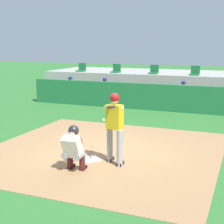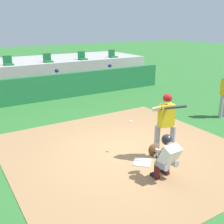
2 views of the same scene
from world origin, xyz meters
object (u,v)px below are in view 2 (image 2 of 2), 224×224
object	(u,v)px
catcher_crouched	(165,155)
stadium_seat_4	(82,57)
stadium_seat_3	(48,60)
home_plate	(142,162)
batter_at_plate	(166,122)
stadium_seat_5	(113,55)
dugout_player_3	(111,75)
stadium_seat_2	(8,62)
dugout_player_2	(58,81)

from	to	relation	value
catcher_crouched	stadium_seat_4	size ratio (longest dim) A/B	3.99
catcher_crouched	stadium_seat_3	bearing A→B (deg)	84.32
catcher_crouched	home_plate	bearing A→B (deg)	89.00
batter_at_plate	stadium_seat_5	distance (m)	11.29
dugout_player_3	stadium_seat_2	world-z (taller)	stadium_seat_2
dugout_player_2	dugout_player_3	world-z (taller)	same
dugout_player_2	dugout_player_3	xyz separation A→B (m)	(3.18, 0.00, 0.00)
catcher_crouched	stadium_seat_3	distance (m)	11.14
stadium_seat_2	home_plate	bearing A→B (deg)	-83.92
home_plate	stadium_seat_3	bearing A→B (deg)	83.92
catcher_crouched	stadium_seat_4	distance (m)	11.56
home_plate	catcher_crouched	distance (m)	1.05
dugout_player_2	stadium_seat_2	xyz separation A→B (m)	(-1.96, 2.03, 0.86)
batter_at_plate	dugout_player_2	world-z (taller)	batter_at_plate
dugout_player_3	stadium_seat_4	size ratio (longest dim) A/B	2.71
home_plate	stadium_seat_2	world-z (taller)	stadium_seat_2
home_plate	dugout_player_2	distance (m)	8.22
batter_at_plate	catcher_crouched	xyz separation A→B (m)	(-0.71, -0.81, -0.43)
home_plate	dugout_player_2	xyz separation A→B (m)	(0.87, 8.14, 0.65)
dugout_player_2	home_plate	bearing A→B (deg)	-96.12
stadium_seat_3	stadium_seat_4	xyz separation A→B (m)	(2.17, 0.00, 0.00)
batter_at_plate	dugout_player_2	xyz separation A→B (m)	(0.18, 8.20, -0.36)
home_plate	dugout_player_3	xyz separation A→B (m)	(4.05, 8.14, 0.65)
batter_at_plate	stadium_seat_2	xyz separation A→B (m)	(-1.77, 10.24, 0.50)
dugout_player_3	stadium_seat_2	xyz separation A→B (m)	(-5.14, 2.03, 0.86)
dugout_player_3	stadium_seat_3	size ratio (longest dim) A/B	2.71
home_plate	catcher_crouched	bearing A→B (deg)	-91.00
stadium_seat_3	stadium_seat_5	world-z (taller)	same
stadium_seat_2	stadium_seat_5	distance (m)	6.50
home_plate	stadium_seat_2	bearing A→B (deg)	96.08
home_plate	stadium_seat_2	size ratio (longest dim) A/B	0.92
batter_at_plate	catcher_crouched	bearing A→B (deg)	-131.11
catcher_crouched	stadium_seat_4	world-z (taller)	stadium_seat_4
stadium_seat_5	stadium_seat_3	bearing A→B (deg)	180.00
dugout_player_2	dugout_player_3	size ratio (longest dim) A/B	1.00
dugout_player_2	stadium_seat_3	distance (m)	2.22
stadium_seat_2	stadium_seat_5	xyz separation A→B (m)	(6.50, 0.00, 0.00)
catcher_crouched	stadium_seat_5	bearing A→B (deg)	63.81
stadium_seat_3	dugout_player_3	bearing A→B (deg)	-34.41
catcher_crouched	stadium_seat_5	world-z (taller)	stadium_seat_5
dugout_player_3	stadium_seat_3	distance (m)	3.70
stadium_seat_4	batter_at_plate	bearing A→B (deg)	-104.04
dugout_player_2	dugout_player_3	distance (m)	3.18
dugout_player_3	stadium_seat_3	xyz separation A→B (m)	(-2.97, 2.03, 0.86)
dugout_player_2	stadium_seat_5	size ratio (longest dim) A/B	2.71
catcher_crouched	stadium_seat_5	size ratio (longest dim) A/B	3.99
batter_at_plate	dugout_player_3	bearing A→B (deg)	67.71
stadium_seat_3	catcher_crouched	bearing A→B (deg)	-95.68
catcher_crouched	dugout_player_2	size ratio (longest dim) A/B	1.47
batter_at_plate	catcher_crouched	world-z (taller)	batter_at_plate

